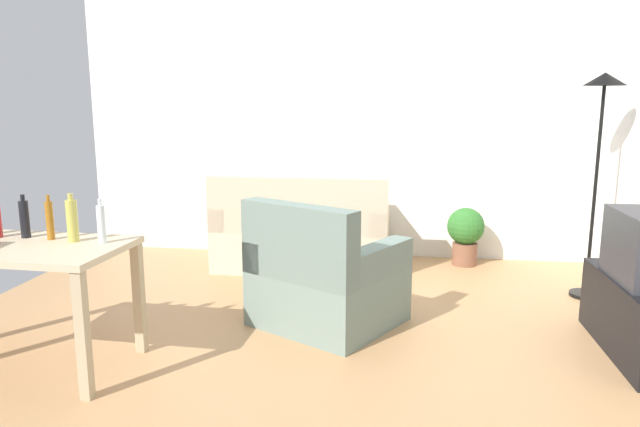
{
  "coord_description": "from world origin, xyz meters",
  "views": [
    {
      "loc": [
        0.69,
        -3.8,
        1.58
      ],
      "look_at": [
        0.1,
        0.5,
        0.75
      ],
      "focal_mm": 32.6,
      "sensor_mm": 36.0,
      "label": 1
    }
  ],
  "objects_px": {
    "couch": "(302,236)",
    "torchiere_lamp": "(601,124)",
    "bottle_squat": "(72,220)",
    "desk": "(23,263)",
    "potted_plant": "(465,232)",
    "bottle_clear": "(101,224)",
    "armchair": "(324,282)",
    "bottle_dark": "(25,219)",
    "bottle_amber": "(50,220)"
  },
  "relations": [
    {
      "from": "torchiere_lamp",
      "to": "armchair",
      "type": "xyz_separation_m",
      "value": [
        -2.08,
        -0.91,
        -1.09
      ]
    },
    {
      "from": "bottle_amber",
      "to": "bottle_squat",
      "type": "distance_m",
      "value": 0.17
    },
    {
      "from": "couch",
      "to": "bottle_dark",
      "type": "height_order",
      "value": "bottle_dark"
    },
    {
      "from": "bottle_dark",
      "to": "bottle_clear",
      "type": "distance_m",
      "value": 0.55
    },
    {
      "from": "desk",
      "to": "armchair",
      "type": "bearing_deg",
      "value": 30.88
    },
    {
      "from": "armchair",
      "to": "bottle_amber",
      "type": "xyz_separation_m",
      "value": [
        -1.58,
        -0.75,
        0.56
      ]
    },
    {
      "from": "couch",
      "to": "torchiere_lamp",
      "type": "relative_size",
      "value": 0.91
    },
    {
      "from": "desk",
      "to": "potted_plant",
      "type": "bearing_deg",
      "value": 45.52
    },
    {
      "from": "torchiere_lamp",
      "to": "bottle_squat",
      "type": "xyz_separation_m",
      "value": [
        -3.49,
        -1.7,
        -0.52
      ]
    },
    {
      "from": "couch",
      "to": "desk",
      "type": "bearing_deg",
      "value": 61.34
    },
    {
      "from": "desk",
      "to": "bottle_dark",
      "type": "bearing_deg",
      "value": 118.97
    },
    {
      "from": "torchiere_lamp",
      "to": "bottle_clear",
      "type": "distance_m",
      "value": 3.75
    },
    {
      "from": "potted_plant",
      "to": "armchair",
      "type": "relative_size",
      "value": 0.48
    },
    {
      "from": "couch",
      "to": "potted_plant",
      "type": "relative_size",
      "value": 2.89
    },
    {
      "from": "couch",
      "to": "bottle_squat",
      "type": "bearing_deg",
      "value": 65.5
    },
    {
      "from": "bottle_amber",
      "to": "bottle_clear",
      "type": "bearing_deg",
      "value": -7.29
    },
    {
      "from": "desk",
      "to": "bottle_amber",
      "type": "height_order",
      "value": "bottle_amber"
    },
    {
      "from": "torchiere_lamp",
      "to": "bottle_squat",
      "type": "bearing_deg",
      "value": -154.06
    },
    {
      "from": "couch",
      "to": "armchair",
      "type": "relative_size",
      "value": 1.37
    },
    {
      "from": "potted_plant",
      "to": "bottle_clear",
      "type": "height_order",
      "value": "bottle_clear"
    },
    {
      "from": "couch",
      "to": "desk",
      "type": "height_order",
      "value": "couch"
    },
    {
      "from": "torchiere_lamp",
      "to": "bottle_dark",
      "type": "xyz_separation_m",
      "value": [
        -3.84,
        -1.64,
        -0.53
      ]
    },
    {
      "from": "torchiere_lamp",
      "to": "bottle_amber",
      "type": "relative_size",
      "value": 6.58
    },
    {
      "from": "bottle_dark",
      "to": "bottle_squat",
      "type": "bearing_deg",
      "value": -9.67
    },
    {
      "from": "couch",
      "to": "torchiere_lamp",
      "type": "distance_m",
      "value": 2.76
    },
    {
      "from": "desk",
      "to": "potted_plant",
      "type": "xyz_separation_m",
      "value": [
        2.85,
        2.65,
        -0.32
      ]
    },
    {
      "from": "potted_plant",
      "to": "bottle_dark",
      "type": "distance_m",
      "value": 3.88
    },
    {
      "from": "couch",
      "to": "bottle_clear",
      "type": "height_order",
      "value": "bottle_clear"
    },
    {
      "from": "desk",
      "to": "couch",
      "type": "bearing_deg",
      "value": 63.96
    },
    {
      "from": "torchiere_lamp",
      "to": "bottle_squat",
      "type": "height_order",
      "value": "torchiere_lamp"
    },
    {
      "from": "bottle_clear",
      "to": "armchair",
      "type": "bearing_deg",
      "value": 33.22
    },
    {
      "from": "torchiere_lamp",
      "to": "bottle_dark",
      "type": "distance_m",
      "value": 4.21
    },
    {
      "from": "torchiere_lamp",
      "to": "desk",
      "type": "xyz_separation_m",
      "value": [
        -3.75,
        -1.81,
        -0.76
      ]
    },
    {
      "from": "desk",
      "to": "bottle_amber",
      "type": "distance_m",
      "value": 0.29
    },
    {
      "from": "bottle_squat",
      "to": "desk",
      "type": "bearing_deg",
      "value": -156.75
    },
    {
      "from": "potted_plant",
      "to": "bottle_dark",
      "type": "bearing_deg",
      "value": -139.86
    },
    {
      "from": "desk",
      "to": "bottle_clear",
      "type": "height_order",
      "value": "bottle_clear"
    },
    {
      "from": "bottle_squat",
      "to": "bottle_amber",
      "type": "bearing_deg",
      "value": 168.66
    },
    {
      "from": "bottle_clear",
      "to": "bottle_amber",
      "type": "bearing_deg",
      "value": 172.71
    },
    {
      "from": "couch",
      "to": "bottle_amber",
      "type": "xyz_separation_m",
      "value": [
        -1.18,
        -2.19,
        0.57
      ]
    },
    {
      "from": "bottle_amber",
      "to": "bottle_dark",
      "type": "bearing_deg",
      "value": 171.85
    },
    {
      "from": "torchiere_lamp",
      "to": "potted_plant",
      "type": "relative_size",
      "value": 3.18
    },
    {
      "from": "torchiere_lamp",
      "to": "bottle_squat",
      "type": "distance_m",
      "value": 3.91
    },
    {
      "from": "couch",
      "to": "bottle_amber",
      "type": "relative_size",
      "value": 5.99
    },
    {
      "from": "potted_plant",
      "to": "bottle_clear",
      "type": "xyz_separation_m",
      "value": [
        -2.4,
        -2.55,
        0.55
      ]
    },
    {
      "from": "potted_plant",
      "to": "bottle_clear",
      "type": "relative_size",
      "value": 2.13
    },
    {
      "from": "couch",
      "to": "armchair",
      "type": "distance_m",
      "value": 1.49
    },
    {
      "from": "couch",
      "to": "bottle_clear",
      "type": "distance_m",
      "value": 2.45
    },
    {
      "from": "bottle_amber",
      "to": "bottle_squat",
      "type": "relative_size",
      "value": 0.94
    },
    {
      "from": "bottle_dark",
      "to": "torchiere_lamp",
      "type": "bearing_deg",
      "value": 23.1
    }
  ]
}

